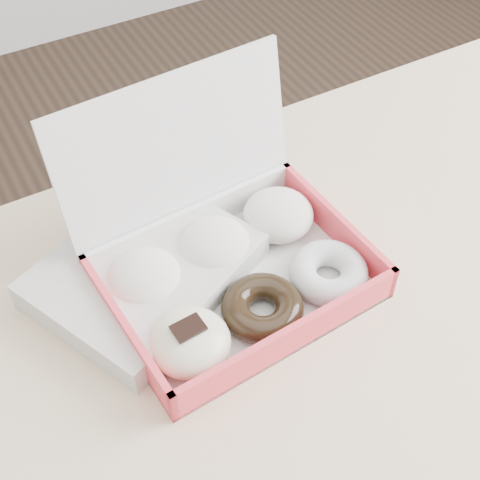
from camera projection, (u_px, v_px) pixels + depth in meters
table at (336, 393)px, 0.77m from camera, size 1.20×0.80×0.75m
donut_box at (227, 263)px, 0.75m from camera, size 0.30×0.27×0.21m
newspapers at (145, 271)px, 0.76m from camera, size 0.29×0.27×0.04m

